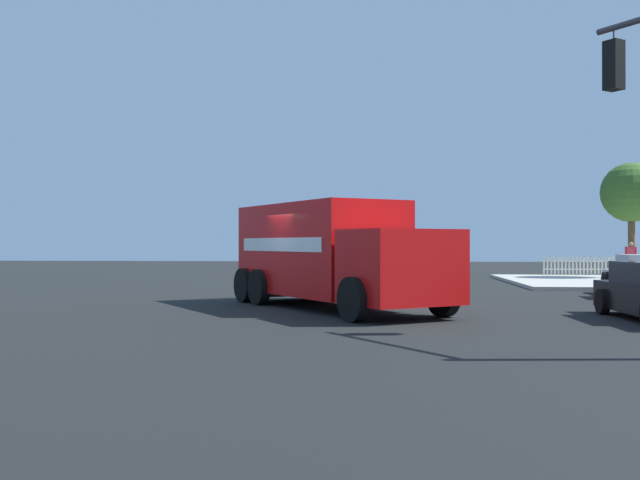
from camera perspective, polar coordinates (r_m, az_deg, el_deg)
The scene contains 6 objects.
ground_plane at distance 19.67m, azimuth -0.58°, elevation -5.33°, with size 100.00×100.00×0.00m, color black.
sidewalk_corner_near at distance 34.04m, azimuth 23.67°, elevation -3.06°, with size 10.69×10.69×0.14m, color #B2ADA0.
delivery_truck at distance 19.06m, azimuth 0.91°, elevation -1.08°, with size 6.41×7.78×2.81m.
pedestrian_near_corner at distance 36.16m, azimuth 23.49°, elevation -1.28°, with size 0.49×0.34×1.67m.
picket_fence_run at distance 38.88m, azimuth 21.28°, elevation -1.90°, with size 5.50×0.05×0.95m.
shade_tree_near at distance 36.90m, azimuth 23.53°, elevation 3.45°, with size 2.81×2.81×5.42m.
Camera 1 is at (-1.97, 19.50, 1.73)m, focal length 40.22 mm.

